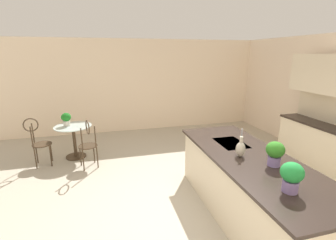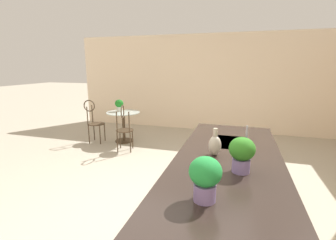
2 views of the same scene
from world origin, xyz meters
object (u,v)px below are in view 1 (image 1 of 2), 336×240
Objects in this scene: chair_by_island at (38,140)px; potted_plant_counter_near at (275,152)px; potted_plant_on_table at (66,118)px; vase_on_counter at (241,149)px; bistro_table at (74,139)px; potted_plant_counter_far at (292,175)px; chair_near_window at (88,142)px.

potted_plant_counter_near is (2.85, 3.39, 0.53)m from chair_by_island.
chair_by_island is 3.30× the size of potted_plant_counter_near.
potted_plant_on_table is at bearing 120.12° from chair_by_island.
bistro_table is at bearing -138.16° from vase_on_counter.
potted_plant_counter_far is (3.65, 2.49, 0.66)m from bistro_table.
potted_plant_counter_far reaches higher than vase_on_counter.
chair_near_window is at bearing -135.90° from potted_plant_counter_near.
chair_near_window reaches higher than bistro_table.
chair_near_window is 3.30× the size of potted_plant_counter_near.
chair_by_island is 4.67m from potted_plant_counter_far.
vase_on_counter is at bearing 51.33° from chair_by_island.
chair_near_window is 3.03m from vase_on_counter.
potted_plant_counter_near is at bearing 49.91° from chair_by_island.
vase_on_counter is (2.75, 2.47, 0.58)m from bistro_table.
bistro_table is at bearing 65.14° from potted_plant_on_table.
chair_by_island is (0.25, -0.66, 0.13)m from bistro_table.
potted_plant_counter_near is (3.10, 2.73, 0.65)m from bistro_table.
potted_plant_on_table is at bearing -144.82° from potted_plant_counter_far.
vase_on_counter reaches higher than chair_by_island.
chair_near_window is 3.28× the size of potted_plant_counter_far.
potted_plant_counter_far is 0.90m from vase_on_counter.
chair_by_island is 4.46m from potted_plant_counter_near.
chair_by_island is at bearing -111.17° from chair_near_window.
potted_plant_counter_far is at bearing 35.50° from chair_near_window.
chair_near_window is at bearing 27.96° from bistro_table.
potted_plant_counter_near is (2.47, 2.39, 0.53)m from chair_near_window.
potted_plant_counter_far is at bearing 34.27° from bistro_table.
potted_plant_counter_far is (3.40, 3.15, 0.53)m from chair_by_island.
bistro_table is 0.73m from chair_near_window.
chair_near_window is 3.74m from potted_plant_counter_far.
bistro_table is 2.78× the size of vase_on_counter.
chair_by_island is at bearing -69.21° from bistro_table.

